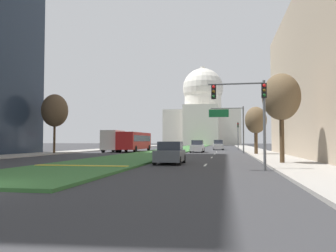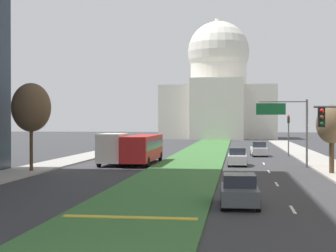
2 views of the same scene
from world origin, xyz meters
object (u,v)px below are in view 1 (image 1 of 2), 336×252
Objects in this scene: box_truck_delivery at (115,141)px; city_bus at (135,140)px; traffic_light_far_right at (238,132)px; street_tree_right_near at (281,97)px; sedan_midblock at (197,147)px; street_tree_left_mid at (55,111)px; street_tree_right_mid at (256,121)px; overhead_guide_sign at (231,120)px; traffic_light_near_right at (249,105)px; capitol_building at (203,114)px; sedan_distant at (218,145)px; sedan_lead_stopped at (170,153)px.

city_bus is at bearing 37.80° from box_truck_delivery.
traffic_light_far_right is 38.42m from street_tree_right_near.
sedan_midblock is 0.68× the size of box_truck_delivery.
street_tree_left_mid is at bearing 149.88° from street_tree_right_near.
street_tree_left_mid is 1.33× the size of street_tree_right_mid.
street_tree_right_near is at bearing -87.38° from traffic_light_far_right.
street_tree_right_mid is at bearing -66.26° from overhead_guide_sign.
street_tree_left_mid reaches higher than traffic_light_far_right.
traffic_light_near_right is 0.47× the size of city_bus.
capitol_building is at bearing 81.90° from street_tree_left_mid.
street_tree_right_mid is (2.18, 21.41, 0.33)m from traffic_light_near_right.
street_tree_left_mid is (-23.20, 20.08, 1.80)m from traffic_light_near_right.
street_tree_right_mid is at bearing -45.26° from sedan_midblock.
box_truck_delivery is (-20.32, 22.71, -3.15)m from street_tree_right_near.
traffic_light_near_right is 1.00× the size of traffic_light_far_right.
box_truck_delivery is at bearing -142.20° from city_bus.
sedan_distant is at bearing 46.56° from box_truck_delivery.
sedan_distant reaches higher than sedan_midblock.
street_tree_right_mid is 19.42m from city_bus.
box_truck_delivery is at bearing 117.99° from sedan_lead_stopped.
traffic_light_far_right is (0.84, 43.47, -0.48)m from traffic_light_near_right.
overhead_guide_sign is (9.63, -82.81, -7.65)m from capitol_building.
street_tree_left_mid is at bearing -135.79° from traffic_light_far_right.
overhead_guide_sign reaches higher than sedan_lead_stopped.
sedan_lead_stopped is 26.91m from city_bus.
street_tree_left_mid is 0.70× the size of city_bus.
sedan_lead_stopped is 24.45m from sedan_midblock.
sedan_midblock is at bearing 108.63° from street_tree_right_near.
city_bus is (-9.72, 25.08, 0.99)m from sedan_lead_stopped.
traffic_light_far_right is 0.79× the size of street_tree_right_near.
traffic_light_near_right is 43.75m from sedan_distant.
traffic_light_near_right is 43.48m from traffic_light_far_right.
traffic_light_far_right is at bearing 66.01° from sedan_midblock.
street_tree_right_near reaches higher than overhead_guide_sign.
traffic_light_far_right is 0.90× the size of street_tree_right_mid.
box_truck_delivery is at bearing -173.67° from sedan_midblock.
box_truck_delivery is (-14.90, -15.74, 0.82)m from sedan_distant.
street_tree_left_mid is at bearing 139.16° from sedan_lead_stopped.
capitol_building is at bearing 86.56° from city_bus.
sedan_distant is at bearing 178.58° from traffic_light_far_right.
sedan_distant is at bearing 98.01° from street_tree_right_near.
traffic_light_near_right and traffic_light_far_right have the same top height.
street_tree_right_mid is 22.95m from sedan_distant.
traffic_light_far_right reaches higher than sedan_midblock.
traffic_light_near_right is 30.74m from street_tree_left_mid.
capitol_building reaches higher than traffic_light_near_right.
traffic_light_far_right reaches higher than box_truck_delivery.
street_tree_right_near is 0.85× the size of street_tree_left_mid.
street_tree_right_near is 1.44× the size of sedan_distant.
traffic_light_far_right is at bearing 84.42° from overhead_guide_sign.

